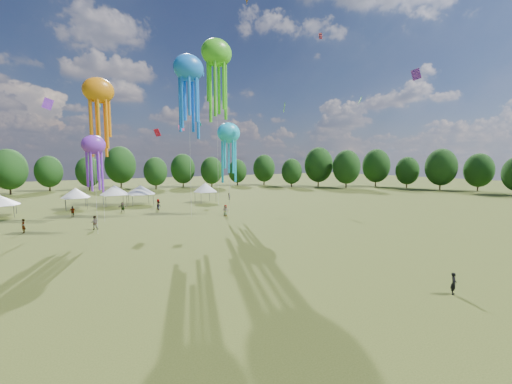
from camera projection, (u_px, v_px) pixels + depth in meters
ground at (339, 318)px, 19.10m from camera, size 300.00×300.00×0.00m
observer_main at (454, 284)px, 22.36m from camera, size 0.67×0.58×1.55m
spectator_near at (95, 223)px, 42.91m from camera, size 1.02×0.86×1.86m
spectators_far at (153, 207)px, 57.39m from camera, size 38.10×19.23×1.88m
festival_tents at (114, 191)px, 62.69m from camera, size 40.52×10.56×4.28m
show_kites at (165, 83)px, 52.37m from camera, size 44.43×17.87×32.52m
small_kites at (150, 28)px, 51.22m from camera, size 75.32×57.34×41.86m
treeline at (108, 172)px, 68.94m from camera, size 201.57×95.24×13.43m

